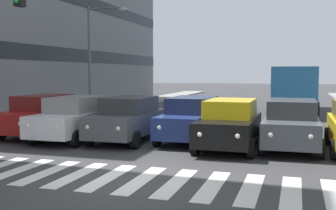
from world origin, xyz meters
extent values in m
plane|color=#38383A|center=(0.00, 0.00, 0.00)|extent=(180.00, 180.00, 0.00)
cube|color=black|center=(15.20, -17.02, 3.82)|extent=(9.94, 29.00, 0.90)
cube|color=black|center=(15.20, -17.02, 7.63)|extent=(9.94, 29.00, 0.90)
cube|color=silver|center=(-4.95, 0.00, 0.00)|extent=(0.45, 2.80, 0.01)
cube|color=silver|center=(-4.05, 0.00, 0.00)|extent=(0.45, 2.80, 0.01)
cube|color=silver|center=(-3.15, 0.00, 0.00)|extent=(0.45, 2.80, 0.01)
cube|color=silver|center=(-2.25, 0.00, 0.00)|extent=(0.45, 2.80, 0.01)
cube|color=silver|center=(-1.35, 0.00, 0.00)|extent=(0.45, 2.80, 0.01)
cube|color=silver|center=(-0.45, 0.00, 0.00)|extent=(0.45, 2.80, 0.01)
cube|color=silver|center=(0.45, 0.00, 0.00)|extent=(0.45, 2.80, 0.01)
cube|color=silver|center=(1.35, 0.00, 0.00)|extent=(0.45, 2.80, 0.01)
cube|color=silver|center=(2.25, 0.00, 0.00)|extent=(0.45, 2.80, 0.01)
cube|color=silver|center=(3.15, 0.00, 0.00)|extent=(0.45, 2.80, 0.01)
cylinder|color=black|center=(-5.25, -3.99, 0.32)|extent=(0.22, 0.64, 0.64)
cylinder|color=black|center=(-5.25, -6.89, 0.32)|extent=(0.22, 0.64, 0.64)
cube|color=#474C51|center=(-3.96, -5.43, 0.72)|extent=(1.80, 4.40, 0.80)
cube|color=#343639|center=(-3.96, -5.63, 1.42)|extent=(1.58, 2.46, 0.60)
cylinder|color=black|center=(-4.86, -3.97, 0.32)|extent=(0.22, 0.64, 0.64)
cylinder|color=black|center=(-3.06, -3.97, 0.32)|extent=(0.22, 0.64, 0.64)
cylinder|color=black|center=(-4.86, -6.88, 0.32)|extent=(0.22, 0.64, 0.64)
cylinder|color=black|center=(-3.06, -6.88, 0.32)|extent=(0.22, 0.64, 0.64)
sphere|color=white|center=(-4.54, -3.28, 0.80)|extent=(0.18, 0.18, 0.18)
sphere|color=white|center=(-3.39, -3.28, 0.80)|extent=(0.18, 0.18, 0.18)
cube|color=black|center=(-1.89, -4.90, 0.72)|extent=(1.80, 4.40, 0.80)
cube|color=yellow|center=(-1.89, -5.10, 1.42)|extent=(1.58, 2.46, 0.60)
cylinder|color=black|center=(-2.79, -3.45, 0.32)|extent=(0.22, 0.64, 0.64)
cylinder|color=black|center=(-0.99, -3.45, 0.32)|extent=(0.22, 0.64, 0.64)
cylinder|color=black|center=(-2.79, -6.35, 0.32)|extent=(0.22, 0.64, 0.64)
cylinder|color=black|center=(-0.99, -6.35, 0.32)|extent=(0.22, 0.64, 0.64)
sphere|color=white|center=(-2.47, -2.75, 0.80)|extent=(0.18, 0.18, 0.18)
sphere|color=white|center=(-1.31, -2.75, 0.80)|extent=(0.18, 0.18, 0.18)
cube|color=navy|center=(-0.22, -6.02, 0.72)|extent=(1.80, 4.40, 0.80)
cube|color=#1D2547|center=(-0.22, -6.22, 1.42)|extent=(1.58, 2.46, 0.60)
cylinder|color=black|center=(-1.12, -4.56, 0.32)|extent=(0.22, 0.64, 0.64)
cylinder|color=black|center=(0.68, -4.56, 0.32)|extent=(0.22, 0.64, 0.64)
cylinder|color=black|center=(-1.12, -7.47, 0.32)|extent=(0.22, 0.64, 0.64)
cylinder|color=black|center=(0.68, -7.47, 0.32)|extent=(0.22, 0.64, 0.64)
sphere|color=white|center=(-0.80, -3.87, 0.80)|extent=(0.18, 0.18, 0.18)
sphere|color=white|center=(0.35, -3.87, 0.80)|extent=(0.18, 0.18, 0.18)
cube|color=#474C51|center=(2.16, -5.35, 0.72)|extent=(1.80, 4.40, 0.80)
cube|color=#343639|center=(2.16, -5.55, 1.42)|extent=(1.58, 2.46, 0.60)
cylinder|color=black|center=(1.26, -3.90, 0.32)|extent=(0.22, 0.64, 0.64)
cylinder|color=black|center=(3.06, -3.90, 0.32)|extent=(0.22, 0.64, 0.64)
cylinder|color=black|center=(1.26, -6.80, 0.32)|extent=(0.22, 0.64, 0.64)
cylinder|color=black|center=(3.06, -6.80, 0.32)|extent=(0.22, 0.64, 0.64)
sphere|color=white|center=(1.58, -3.20, 0.80)|extent=(0.18, 0.18, 0.18)
sphere|color=white|center=(2.74, -3.20, 0.80)|extent=(0.18, 0.18, 0.18)
cube|color=silver|center=(4.29, -4.97, 0.72)|extent=(1.80, 4.40, 0.80)
cube|color=gray|center=(4.29, -5.17, 1.42)|extent=(1.58, 2.46, 0.60)
cylinder|color=black|center=(3.39, -3.52, 0.32)|extent=(0.22, 0.64, 0.64)
cylinder|color=black|center=(5.19, -3.52, 0.32)|extent=(0.22, 0.64, 0.64)
cylinder|color=black|center=(3.39, -6.42, 0.32)|extent=(0.22, 0.64, 0.64)
cylinder|color=black|center=(5.19, -6.42, 0.32)|extent=(0.22, 0.64, 0.64)
sphere|color=white|center=(3.71, -2.82, 0.80)|extent=(0.18, 0.18, 0.18)
sphere|color=white|center=(4.86, -2.82, 0.80)|extent=(0.18, 0.18, 0.18)
cube|color=maroon|center=(6.17, -5.52, 0.72)|extent=(1.80, 4.40, 0.80)
cube|color=maroon|center=(6.17, -5.72, 1.42)|extent=(1.58, 2.46, 0.60)
cylinder|color=black|center=(5.27, -4.06, 0.32)|extent=(0.22, 0.64, 0.64)
cylinder|color=black|center=(7.07, -4.06, 0.32)|extent=(0.22, 0.64, 0.64)
cylinder|color=black|center=(5.27, -6.97, 0.32)|extent=(0.22, 0.64, 0.64)
cylinder|color=black|center=(7.07, -6.97, 0.32)|extent=(0.22, 0.64, 0.64)
sphere|color=white|center=(5.59, -3.37, 0.80)|extent=(0.18, 0.18, 0.18)
cube|color=#286BAD|center=(-3.96, -19.44, 1.75)|extent=(2.50, 10.50, 2.50)
cube|color=black|center=(-3.96, -19.44, 2.30)|extent=(2.52, 9.87, 0.80)
cylinder|color=black|center=(-5.21, -15.76, 0.50)|extent=(0.28, 1.00, 1.00)
cylinder|color=black|center=(-2.71, -15.76, 0.50)|extent=(0.28, 1.00, 1.00)
cylinder|color=black|center=(-5.21, -22.59, 0.50)|extent=(0.28, 1.00, 1.00)
cylinder|color=black|center=(-2.71, -22.59, 0.50)|extent=(0.28, 1.00, 1.00)
sphere|color=green|center=(3.56, -0.63, 4.71)|extent=(0.14, 0.14, 0.14)
cylinder|color=#4C6B56|center=(8.28, -13.86, 3.43)|extent=(0.16, 0.16, 6.57)
cylinder|color=#4C6B56|center=(7.15, -13.86, 6.57)|extent=(2.28, 0.10, 0.10)
ellipsoid|color=#B7BCC1|center=(6.01, -13.86, 6.47)|extent=(0.56, 0.28, 0.20)
camera|label=1|loc=(-4.13, 9.59, 2.69)|focal=44.61mm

